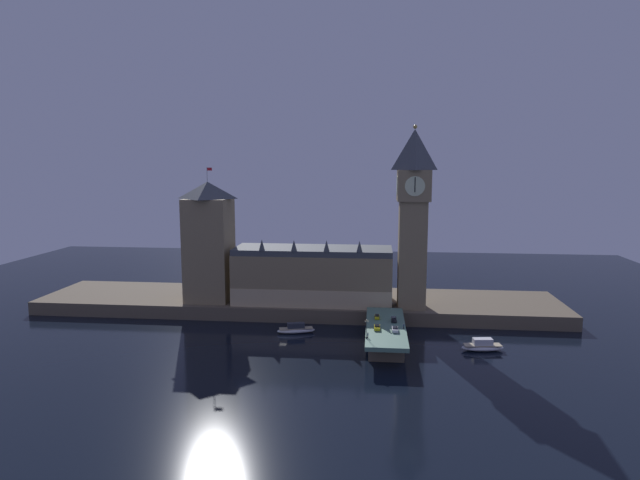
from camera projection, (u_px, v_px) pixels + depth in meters
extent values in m
plane|color=black|center=(283.00, 338.00, 192.61)|extent=(400.00, 400.00, 0.00)
cube|color=brown|center=(298.00, 303.00, 230.64)|extent=(220.00, 42.00, 5.50)
cube|color=#8E7A56|center=(313.00, 278.00, 220.95)|extent=(64.38, 22.48, 20.28)
cube|color=#D5B989|center=(310.00, 300.00, 210.67)|extent=(64.38, 0.20, 7.30)
cube|color=#42474C|center=(313.00, 250.00, 219.38)|extent=(64.38, 20.68, 2.40)
cone|color=#42474C|center=(262.00, 245.00, 211.46)|extent=(2.40, 2.40, 4.46)
cone|color=#42474C|center=(294.00, 245.00, 210.14)|extent=(2.40, 2.40, 4.46)
cone|color=#42474C|center=(327.00, 246.00, 208.83)|extent=(2.40, 2.40, 4.46)
cone|color=#42474C|center=(359.00, 246.00, 207.52)|extent=(2.40, 2.40, 4.46)
cube|color=#8E7A56|center=(412.00, 255.00, 210.54)|extent=(10.72, 10.72, 42.43)
cube|color=#8E7A56|center=(414.00, 186.00, 206.75)|extent=(12.64, 12.64, 11.99)
cylinder|color=beige|center=(415.00, 186.00, 200.40)|extent=(7.52, 0.25, 7.52)
cylinder|color=beige|center=(413.00, 185.00, 213.11)|extent=(7.52, 0.25, 7.52)
cylinder|color=beige|center=(431.00, 186.00, 206.10)|extent=(0.25, 7.52, 7.52)
cylinder|color=beige|center=(397.00, 185.00, 207.41)|extent=(0.25, 7.52, 7.52)
cube|color=black|center=(415.00, 185.00, 200.14)|extent=(0.36, 0.10, 5.64)
pyramid|color=#42474C|center=(415.00, 150.00, 204.84)|extent=(12.64, 12.64, 15.55)
sphere|color=gold|center=(415.00, 127.00, 203.65)|extent=(1.60, 1.60, 1.60)
cube|color=#8E7A56|center=(209.00, 250.00, 222.49)|extent=(17.76, 17.76, 42.63)
pyramid|color=#42474C|center=(207.00, 190.00, 219.05)|extent=(18.12, 18.12, 6.91)
cylinder|color=#99999E|center=(207.00, 174.00, 218.15)|extent=(0.24, 0.24, 6.00)
cube|color=red|center=(209.00, 169.00, 217.74)|extent=(2.00, 0.08, 1.20)
cube|color=slate|center=(386.00, 327.00, 183.03)|extent=(13.42, 46.00, 1.40)
cube|color=brown|center=(386.00, 351.00, 169.94)|extent=(11.41, 3.20, 5.92)
cube|color=brown|center=(386.00, 342.00, 179.00)|extent=(11.41, 3.20, 5.92)
cube|color=brown|center=(385.00, 333.00, 188.07)|extent=(11.41, 3.20, 5.92)
cube|color=brown|center=(385.00, 326.00, 197.13)|extent=(11.41, 3.20, 5.92)
cube|color=yellow|center=(377.00, 317.00, 191.27)|extent=(1.70, 4.57, 0.72)
cube|color=black|center=(377.00, 315.00, 191.19)|extent=(1.39, 2.06, 0.45)
cylinder|color=black|center=(375.00, 316.00, 192.78)|extent=(0.22, 0.64, 0.64)
cylinder|color=black|center=(379.00, 316.00, 192.62)|extent=(0.22, 0.64, 0.64)
cylinder|color=black|center=(375.00, 319.00, 189.99)|extent=(0.22, 0.64, 0.64)
cylinder|color=black|center=(379.00, 319.00, 189.82)|extent=(0.22, 0.64, 0.64)
cube|color=yellow|center=(377.00, 328.00, 178.42)|extent=(1.92, 4.70, 0.90)
cube|color=black|center=(377.00, 326.00, 178.33)|extent=(1.57, 2.11, 0.45)
cylinder|color=black|center=(374.00, 327.00, 179.99)|extent=(0.22, 0.64, 0.64)
cylinder|color=black|center=(380.00, 327.00, 179.80)|extent=(0.22, 0.64, 0.64)
cylinder|color=black|center=(374.00, 330.00, 177.12)|extent=(0.22, 0.64, 0.64)
cylinder|color=black|center=(380.00, 330.00, 176.94)|extent=(0.22, 0.64, 0.64)
cube|color=white|center=(395.00, 329.00, 176.38)|extent=(1.99, 4.74, 0.89)
cube|color=black|center=(395.00, 327.00, 176.28)|extent=(1.63, 2.13, 0.45)
cylinder|color=black|center=(398.00, 332.00, 174.87)|extent=(0.22, 0.64, 0.64)
cylinder|color=black|center=(392.00, 332.00, 175.07)|extent=(0.22, 0.64, 0.64)
cylinder|color=black|center=(398.00, 329.00, 177.77)|extent=(0.22, 0.64, 0.64)
cylinder|color=black|center=(392.00, 329.00, 177.96)|extent=(0.22, 0.64, 0.64)
cube|color=black|center=(394.00, 320.00, 187.55)|extent=(1.73, 4.76, 0.94)
cube|color=black|center=(394.00, 318.00, 187.45)|extent=(1.42, 2.14, 0.45)
cylinder|color=black|center=(396.00, 322.00, 186.05)|extent=(0.22, 0.64, 0.64)
cylinder|color=black|center=(392.00, 322.00, 186.22)|extent=(0.22, 0.64, 0.64)
cylinder|color=black|center=(396.00, 319.00, 188.96)|extent=(0.22, 0.64, 0.64)
cylinder|color=black|center=(391.00, 319.00, 189.13)|extent=(0.22, 0.64, 0.64)
cylinder|color=black|center=(368.00, 337.00, 169.45)|extent=(0.28, 0.28, 0.89)
cylinder|color=navy|center=(368.00, 334.00, 169.34)|extent=(0.38, 0.38, 0.74)
sphere|color=tan|center=(368.00, 333.00, 169.27)|extent=(0.24, 0.24, 0.24)
cylinder|color=black|center=(404.00, 328.00, 179.04)|extent=(0.28, 0.28, 0.88)
cylinder|color=navy|center=(404.00, 325.00, 178.93)|extent=(0.38, 0.38, 0.73)
sphere|color=tan|center=(404.00, 324.00, 178.86)|extent=(0.24, 0.24, 0.24)
cylinder|color=#2D3333|center=(367.00, 338.00, 169.04)|extent=(0.56, 0.56, 0.50)
cylinder|color=#2D3333|center=(367.00, 329.00, 168.66)|extent=(0.18, 0.18, 4.90)
sphere|color=#F9E5A3|center=(367.00, 320.00, 168.25)|extent=(0.60, 0.60, 0.60)
sphere|color=#F9E5A3|center=(365.00, 321.00, 168.34)|extent=(0.44, 0.44, 0.44)
sphere|color=#F9E5A3|center=(368.00, 321.00, 168.25)|extent=(0.44, 0.44, 0.44)
ellipsoid|color=white|center=(296.00, 331.00, 197.89)|extent=(14.54, 6.97, 1.94)
cube|color=tan|center=(296.00, 328.00, 197.77)|extent=(12.73, 5.84, 0.24)
cube|color=#2D333D|center=(296.00, 325.00, 197.61)|extent=(6.70, 3.76, 1.94)
ellipsoid|color=white|center=(482.00, 348.00, 179.09)|extent=(14.55, 6.42, 2.10)
cube|color=tan|center=(483.00, 345.00, 178.96)|extent=(12.76, 5.27, 0.24)
cube|color=silver|center=(483.00, 342.00, 178.80)|extent=(6.65, 3.69, 2.10)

